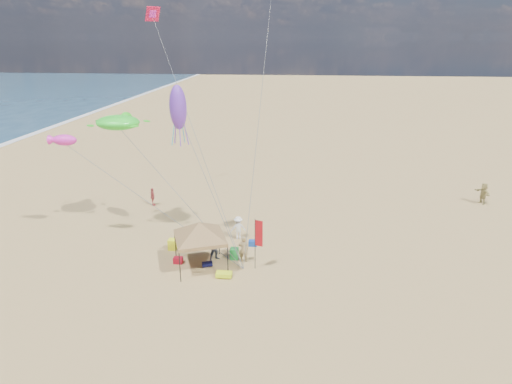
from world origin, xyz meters
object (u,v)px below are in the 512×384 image
person_near_a (243,249)px  person_near_b (216,247)px  person_near_c (238,228)px  person_far_a (153,197)px  cooler_blue (253,243)px  chair_green (234,254)px  feather_flag (258,236)px  chair_yellow (172,244)px  canopy_tent (199,224)px  cooler_red (178,260)px  beach_cart (224,274)px  person_far_c (483,193)px

person_near_a → person_near_b: size_ratio=0.97×
person_near_c → person_far_a: (-7.78, 5.47, -0.07)m
cooler_blue → chair_green: bearing=-117.2°
feather_flag → cooler_blue: 3.63m
feather_flag → chair_yellow: (-5.72, 1.98, -1.78)m
feather_flag → person_near_a: size_ratio=1.89×
canopy_tent → person_near_b: size_ratio=2.94×
chair_green → chair_yellow: bearing=168.6°
person_far_a → chair_green: bearing=-158.3°
feather_flag → person_near_c: (-1.71, 3.96, -1.32)m
chair_green → cooler_red: bearing=-164.9°
cooler_blue → beach_cart: size_ratio=0.60×
cooler_red → chair_yellow: (-0.84, 1.73, 0.16)m
canopy_tent → person_near_b: 2.29m
person_near_c → cooler_blue: bearing=123.6°
canopy_tent → person_far_c: size_ratio=2.88×
cooler_red → beach_cart: cooler_red is taller
chair_yellow → person_far_c: bearing=24.6°
person_far_a → beach_cart: bearing=-166.1°
beach_cart → feather_flag: bearing=32.0°
chair_yellow → person_near_a: bearing=-13.6°
cooler_red → person_near_c: (3.18, 3.72, 0.62)m
canopy_tent → chair_green: canopy_tent is taller
cooler_red → person_near_b: person_near_b is taller
chair_green → beach_cart: 2.30m
cooler_blue → person_far_a: 10.97m
canopy_tent → cooler_blue: (2.77, 3.10, -2.62)m
cooler_blue → person_far_a: bearing=144.1°
chair_green → person_near_a: 0.85m
canopy_tent → cooler_blue: canopy_tent is taller
beach_cart → cooler_blue: bearing=73.6°
person_far_a → canopy_tent: bearing=-169.3°
cooler_blue → person_near_b: bearing=-134.1°
person_near_a → person_near_b: 1.72m
feather_flag → person_far_c: bearing=35.8°
beach_cart → person_near_c: (0.13, 5.10, 0.61)m
beach_cart → person_near_b: size_ratio=0.52×
person_near_a → beach_cart: bearing=66.8°
person_far_c → person_near_c: bearing=-85.3°
person_near_a → person_far_a: person_near_a is taller
person_near_b → person_near_c: 3.22m
person_near_b → chair_yellow: bearing=126.4°
chair_yellow → person_near_b: person_near_b is taller
chair_green → chair_yellow: size_ratio=1.00×
chair_yellow → person_near_b: (3.06, -1.09, 0.52)m
cooler_blue → beach_cart: bearing=-106.4°
person_near_c → canopy_tent: bearing=52.3°
feather_flag → person_far_c: 21.50m
cooler_blue → chair_green: size_ratio=0.77×
chair_yellow → person_far_a: (-3.76, 7.45, 0.39)m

